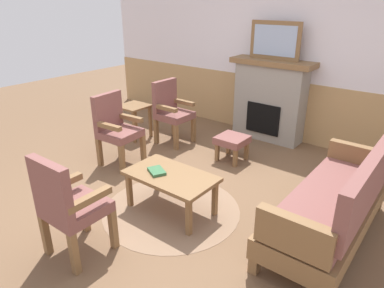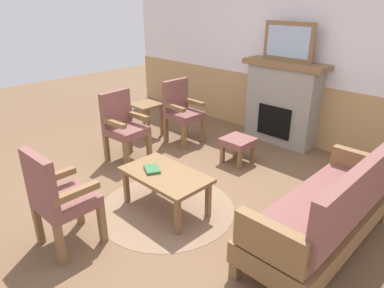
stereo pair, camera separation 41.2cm
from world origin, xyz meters
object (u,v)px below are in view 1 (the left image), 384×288
Objects in this scene: fireplace at (270,100)px; framed_picture at (275,41)px; book_on_table at (157,171)px; armchair_by_window_left at (171,109)px; coffee_table at (171,179)px; footstool at (232,142)px; side_table at (134,112)px; armchair_front_left at (68,203)px; couch at (335,203)px; armchair_near_fireplace at (116,126)px.

fireplace is 0.91m from framed_picture.
book_on_table is 1.94m from armchair_by_window_left.
fireplace is at bearing 43.54° from armchair_by_window_left.
footstool is at bearing 96.27° from coffee_table.
coffee_table reaches higher than footstool.
fireplace reaches higher than coffee_table.
coffee_table is 1.50m from footstool.
armchair_by_window_left is (-1.14, -1.08, -0.11)m from fireplace.
coffee_table is at bearing -33.36° from side_table.
side_table is at bearing 146.64° from coffee_table.
coffee_table is (0.17, -2.57, -1.17)m from framed_picture.
armchair_front_left is (-0.22, -1.08, 0.15)m from coffee_table.
couch is at bearing -28.62° from footstool.
armchair_by_window_left is 2.79m from armchair_front_left.
fireplace reaches higher than armchair_front_left.
armchair_by_window_left is (-1.14, -1.08, -1.02)m from framed_picture.
armchair_by_window_left is 1.78× the size of side_table.
fireplace is 1.35× the size of coffee_table.
armchair_front_left is (1.09, -2.57, 0.00)m from armchair_by_window_left.
framed_picture is 3.83× the size of book_on_table.
coffee_table is 2.40× the size of footstool.
footstool is at bearing -89.74° from framed_picture.
footstool is at bearing -89.74° from fireplace.
framed_picture is at bearing 90.50° from book_on_table.
armchair_by_window_left is (-1.14, 0.00, 0.25)m from footstool.
armchair_by_window_left is 1.00× the size of armchair_front_left.
framed_picture is 2.00× the size of footstool.
book_on_table reaches higher than footstool.
armchair_near_fireplace is at bearing -93.81° from armchair_by_window_left.
book_on_table is 0.21× the size of armchair_front_left.
armchair_front_left is (-1.74, -1.64, 0.14)m from couch.
armchair_by_window_left is 0.65m from side_table.
fireplace is 2.19m from side_table.
side_table is (-1.74, -0.24, 0.15)m from footstool.
couch is at bearing 43.44° from armchair_front_left.
couch is 2.90m from armchair_near_fireplace.
framed_picture is 0.44× the size of couch.
armchair_near_fireplace is (-2.90, -0.13, 0.14)m from couch.
armchair_by_window_left is at bearing -136.46° from fireplace.
side_table is at bearing 125.90° from armchair_front_left.
footstool is (0.00, -1.09, -0.37)m from fireplace.
armchair_front_left is at bearing -90.74° from fireplace.
coffee_table is (-1.52, -0.57, -0.01)m from couch.
framed_picture is 2.86m from book_on_table.
fireplace is at bearing -90.00° from framed_picture.
coffee_table is 1.11m from armchair_front_left.
fireplace is 2.63m from couch.
footstool is 0.41× the size of armchair_near_fireplace.
armchair_near_fireplace is at bearing 127.54° from armchair_front_left.
armchair_near_fireplace is at bearing -139.10° from footstool.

